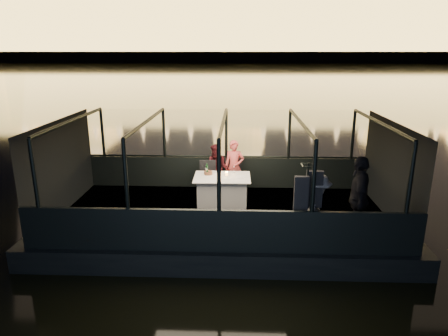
{
  "coord_description": "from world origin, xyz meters",
  "views": [
    {
      "loc": [
        0.39,
        -9.23,
        4.39
      ],
      "look_at": [
        0.0,
        0.4,
        1.55
      ],
      "focal_mm": 32.0,
      "sensor_mm": 36.0,
      "label": 1
    }
  ],
  "objects_px": {
    "chair_port_right": "(233,178)",
    "chair_port_left": "(207,181)",
    "person_woman_coral": "(234,167)",
    "dining_table_central": "(222,191)",
    "passenger_stripe": "(317,205)",
    "person_man_maroon": "(217,167)",
    "coat_stand": "(306,207)",
    "wine_bottle": "(207,169)",
    "passenger_dark": "(358,201)"
  },
  "relations": [
    {
      "from": "coat_stand",
      "to": "passenger_stripe",
      "type": "distance_m",
      "value": 0.33
    },
    {
      "from": "person_woman_coral",
      "to": "passenger_stripe",
      "type": "bearing_deg",
      "value": -58.72
    },
    {
      "from": "wine_bottle",
      "to": "person_man_maroon",
      "type": "bearing_deg",
      "value": 75.23
    },
    {
      "from": "chair_port_left",
      "to": "person_woman_coral",
      "type": "distance_m",
      "value": 0.86
    },
    {
      "from": "person_man_maroon",
      "to": "passenger_stripe",
      "type": "height_order",
      "value": "passenger_stripe"
    },
    {
      "from": "passenger_stripe",
      "to": "passenger_dark",
      "type": "xyz_separation_m",
      "value": [
        0.91,
        0.26,
        0.0
      ]
    },
    {
      "from": "chair_port_right",
      "to": "coat_stand",
      "type": "distance_m",
      "value": 3.54
    },
    {
      "from": "chair_port_left",
      "to": "wine_bottle",
      "type": "relative_size",
      "value": 3.08
    },
    {
      "from": "dining_table_central",
      "to": "chair_port_left",
      "type": "bearing_deg",
      "value": 125.38
    },
    {
      "from": "chair_port_right",
      "to": "person_woman_coral",
      "type": "height_order",
      "value": "person_woman_coral"
    },
    {
      "from": "person_woman_coral",
      "to": "chair_port_right",
      "type": "bearing_deg",
      "value": -107.3
    },
    {
      "from": "passenger_stripe",
      "to": "person_woman_coral",
      "type": "bearing_deg",
      "value": 40.72
    },
    {
      "from": "coat_stand",
      "to": "chair_port_left",
      "type": "bearing_deg",
      "value": 127.11
    },
    {
      "from": "passenger_dark",
      "to": "passenger_stripe",
      "type": "bearing_deg",
      "value": -60.16
    },
    {
      "from": "person_man_maroon",
      "to": "passenger_dark",
      "type": "distance_m",
      "value": 4.22
    },
    {
      "from": "chair_port_left",
      "to": "passenger_stripe",
      "type": "distance_m",
      "value": 3.7
    },
    {
      "from": "chair_port_right",
      "to": "passenger_stripe",
      "type": "relative_size",
      "value": 0.63
    },
    {
      "from": "dining_table_central",
      "to": "passenger_stripe",
      "type": "bearing_deg",
      "value": -46.02
    },
    {
      "from": "person_man_maroon",
      "to": "wine_bottle",
      "type": "distance_m",
      "value": 0.85
    },
    {
      "from": "dining_table_central",
      "to": "coat_stand",
      "type": "distance_m",
      "value": 2.97
    },
    {
      "from": "passenger_stripe",
      "to": "wine_bottle",
      "type": "height_order",
      "value": "passenger_stripe"
    },
    {
      "from": "coat_stand",
      "to": "person_woman_coral",
      "type": "bearing_deg",
      "value": 114.4
    },
    {
      "from": "dining_table_central",
      "to": "chair_port_right",
      "type": "relative_size",
      "value": 1.5
    },
    {
      "from": "chair_port_right",
      "to": "passenger_stripe",
      "type": "xyz_separation_m",
      "value": [
        1.77,
        -2.96,
        0.4
      ]
    },
    {
      "from": "chair_port_right",
      "to": "passenger_dark",
      "type": "bearing_deg",
      "value": -48.85
    },
    {
      "from": "coat_stand",
      "to": "person_woman_coral",
      "type": "relative_size",
      "value": 1.2
    },
    {
      "from": "wine_bottle",
      "to": "chair_port_left",
      "type": "bearing_deg",
      "value": 94.25
    },
    {
      "from": "dining_table_central",
      "to": "passenger_dark",
      "type": "height_order",
      "value": "passenger_dark"
    },
    {
      "from": "person_woman_coral",
      "to": "person_man_maroon",
      "type": "height_order",
      "value": "person_woman_coral"
    },
    {
      "from": "wine_bottle",
      "to": "chair_port_right",
      "type": "bearing_deg",
      "value": 46.13
    },
    {
      "from": "dining_table_central",
      "to": "coat_stand",
      "type": "bearing_deg",
      "value": -52.44
    },
    {
      "from": "dining_table_central",
      "to": "passenger_stripe",
      "type": "relative_size",
      "value": 0.95
    },
    {
      "from": "chair_port_right",
      "to": "person_man_maroon",
      "type": "height_order",
      "value": "person_man_maroon"
    },
    {
      "from": "chair_port_left",
      "to": "chair_port_right",
      "type": "height_order",
      "value": "same"
    },
    {
      "from": "chair_port_right",
      "to": "person_woman_coral",
      "type": "distance_m",
      "value": 0.32
    },
    {
      "from": "chair_port_left",
      "to": "person_man_maroon",
      "type": "xyz_separation_m",
      "value": [
        0.25,
        0.34,
        0.3
      ]
    },
    {
      "from": "dining_table_central",
      "to": "person_woman_coral",
      "type": "xyz_separation_m",
      "value": [
        0.3,
        0.95,
        0.36
      ]
    },
    {
      "from": "person_woman_coral",
      "to": "person_man_maroon",
      "type": "distance_m",
      "value": 0.49
    },
    {
      "from": "person_man_maroon",
      "to": "passenger_stripe",
      "type": "distance_m",
      "value": 3.79
    },
    {
      "from": "dining_table_central",
      "to": "chair_port_left",
      "type": "xyz_separation_m",
      "value": [
        -0.44,
        0.62,
        0.06
      ]
    },
    {
      "from": "chair_port_right",
      "to": "person_man_maroon",
      "type": "bearing_deg",
      "value": 162.16
    },
    {
      "from": "person_woman_coral",
      "to": "passenger_stripe",
      "type": "height_order",
      "value": "passenger_stripe"
    },
    {
      "from": "wine_bottle",
      "to": "passenger_stripe",
      "type": "bearing_deg",
      "value": -42.82
    },
    {
      "from": "person_man_maroon",
      "to": "passenger_stripe",
      "type": "xyz_separation_m",
      "value": [
        2.23,
        -3.07,
        0.1
      ]
    },
    {
      "from": "chair_port_left",
      "to": "person_man_maroon",
      "type": "relative_size",
      "value": 0.69
    },
    {
      "from": "dining_table_central",
      "to": "person_man_maroon",
      "type": "distance_m",
      "value": 1.05
    },
    {
      "from": "chair_port_right",
      "to": "chair_port_left",
      "type": "bearing_deg",
      "value": -165.69
    },
    {
      "from": "chair_port_left",
      "to": "person_woman_coral",
      "type": "relative_size",
      "value": 0.64
    },
    {
      "from": "dining_table_central",
      "to": "person_woman_coral",
      "type": "height_order",
      "value": "person_woman_coral"
    },
    {
      "from": "coat_stand",
      "to": "person_woman_coral",
      "type": "xyz_separation_m",
      "value": [
        -1.48,
        3.27,
        -0.15
      ]
    }
  ]
}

